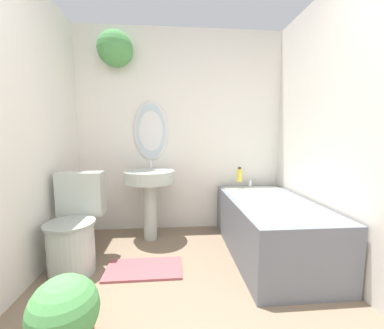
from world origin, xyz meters
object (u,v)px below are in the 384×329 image
Objects in this scene: pedestal_sink at (150,186)px; potted_plant at (65,317)px; toilet at (75,229)px; shampoo_bottle at (239,175)px; bathtub at (270,226)px.

pedestal_sink is 1.97× the size of potted_plant.
toilet is 1.85× the size of potted_plant.
shampoo_bottle is (1.63, 0.65, 0.35)m from toilet.
pedestal_sink is 1.50m from potted_plant.
toilet is 0.84m from pedestal_sink.
bathtub is at bearing 3.16° from toilet.
pedestal_sink reaches higher than toilet.
pedestal_sink is at bearing 159.53° from bathtub.
potted_plant is at bearing -130.86° from shampoo_bottle.
bathtub is at bearing 33.59° from potted_plant.
shampoo_bottle is at bearing 104.86° from bathtub.
shampoo_bottle is at bearing 21.92° from toilet.
toilet is 1.79m from shampoo_bottle.
potted_plant is at bearing -146.41° from bathtub.
bathtub is (1.18, -0.44, -0.32)m from pedestal_sink.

